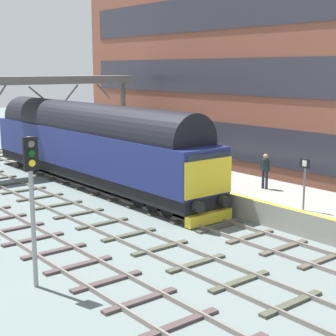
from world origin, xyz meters
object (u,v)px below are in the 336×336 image
diesel_locomotive (90,142)px  platform_number_sign (305,176)px  signal_post_mid (32,192)px  waiting_passenger (265,168)px

diesel_locomotive → platform_number_sign: (1.91, -13.11, -0.11)m
diesel_locomotive → signal_post_mid: size_ratio=4.29×
platform_number_sign → diesel_locomotive: bearing=98.3°
diesel_locomotive → platform_number_sign: size_ratio=9.53×
signal_post_mid → waiting_passenger: signal_post_mid is taller
platform_number_sign → signal_post_mid: bearing=169.9°
waiting_passenger → diesel_locomotive: bearing=14.9°
diesel_locomotive → waiting_passenger: size_ratio=12.04×
signal_post_mid → waiting_passenger: (12.29, 1.64, -0.96)m
signal_post_mid → platform_number_sign: 10.71m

